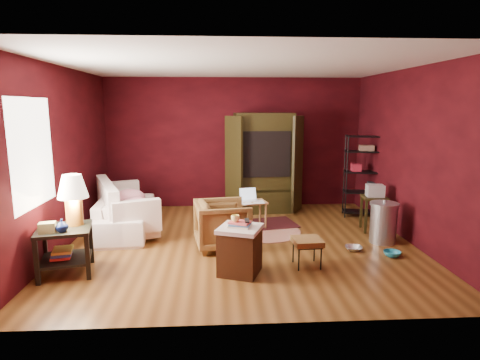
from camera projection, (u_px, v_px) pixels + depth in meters
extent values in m
cube|color=brown|center=(241.00, 243.00, 6.55)|extent=(5.50, 5.00, 0.02)
cube|color=white|center=(241.00, 64.00, 6.04)|extent=(5.50, 5.00, 0.02)
cube|color=#43090F|center=(234.00, 143.00, 8.76)|extent=(5.50, 0.02, 2.80)
cube|color=#43090F|center=(256.00, 190.00, 3.83)|extent=(5.50, 0.02, 2.80)
cube|color=#43090F|center=(61.00, 159.00, 6.13)|extent=(0.02, 5.00, 2.80)
cube|color=#43090F|center=(412.00, 156.00, 6.45)|extent=(0.02, 5.00, 2.80)
cube|color=white|center=(32.00, 153.00, 5.12)|extent=(0.02, 1.20, 1.40)
imported|color=beige|center=(126.00, 207.00, 7.14)|extent=(0.77, 2.17, 0.83)
imported|color=black|center=(222.00, 222.00, 6.24)|extent=(0.86, 0.90, 0.82)
imported|color=silver|center=(354.00, 242.00, 6.15)|extent=(0.27, 0.12, 0.26)
imported|color=teal|center=(392.00, 248.00, 5.91)|extent=(0.26, 0.15, 0.25)
imported|color=#0D1744|center=(62.00, 226.00, 5.05)|extent=(0.19, 0.20, 0.16)
imported|color=#FFEA7C|center=(235.00, 218.00, 5.19)|extent=(0.13, 0.11, 0.11)
cube|color=black|center=(64.00, 229.00, 5.23)|extent=(0.79, 0.79, 0.04)
cube|color=black|center=(66.00, 259.00, 5.31)|extent=(0.74, 0.74, 0.03)
cube|color=black|center=(36.00, 262.00, 4.93)|extent=(0.07, 0.07, 0.61)
cube|color=black|center=(88.00, 257.00, 5.09)|extent=(0.07, 0.07, 0.61)
cube|color=black|center=(45.00, 246.00, 5.49)|extent=(0.07, 0.07, 0.61)
cube|color=black|center=(91.00, 242.00, 5.65)|extent=(0.07, 0.07, 0.61)
cylinder|color=orange|center=(74.00, 211.00, 5.34)|extent=(0.26, 0.26, 0.37)
cone|color=#F2E5C6|center=(72.00, 186.00, 5.27)|extent=(0.47, 0.47, 0.31)
cube|color=#918C4F|center=(47.00, 228.00, 5.02)|extent=(0.22, 0.17, 0.13)
cube|color=#D34834|center=(61.00, 256.00, 5.28)|extent=(0.30, 0.35, 0.03)
cube|color=blue|center=(62.00, 253.00, 5.28)|extent=(0.30, 0.35, 0.03)
cube|color=#EEE74F|center=(63.00, 250.00, 5.28)|extent=(0.30, 0.35, 0.03)
cube|color=beige|center=(128.00, 216.00, 7.17)|extent=(1.36, 1.95, 0.38)
cube|color=beige|center=(108.00, 204.00, 6.98)|extent=(0.82, 1.73, 0.76)
cube|color=beige|center=(137.00, 217.00, 6.33)|extent=(0.77, 0.44, 0.52)
cube|color=beige|center=(120.00, 194.00, 7.93)|extent=(0.77, 0.44, 0.52)
ellipsoid|color=#D71E4B|center=(135.00, 205.00, 6.67)|extent=(0.64, 0.64, 0.26)
ellipsoid|color=#D71E4B|center=(130.00, 198.00, 7.13)|extent=(0.71, 0.71, 0.30)
ellipsoid|color=beige|center=(125.00, 195.00, 7.56)|extent=(0.59, 0.59, 0.25)
cube|color=#43210F|center=(240.00, 252.00, 5.29)|extent=(0.63, 0.63, 0.59)
cube|color=beige|center=(240.00, 229.00, 5.23)|extent=(0.67, 0.67, 0.05)
cube|color=beige|center=(240.00, 226.00, 5.22)|extent=(0.34, 0.30, 0.02)
cube|color=#4D80B4|center=(240.00, 224.00, 5.22)|extent=(0.32, 0.27, 0.02)
cube|color=#CE4E4D|center=(240.00, 222.00, 5.21)|extent=(0.32, 0.29, 0.02)
cube|color=black|center=(247.00, 221.00, 5.21)|extent=(0.06, 0.17, 0.02)
cube|color=black|center=(307.00, 241.00, 5.52)|extent=(0.41, 0.41, 0.08)
cube|color=black|center=(307.00, 245.00, 5.52)|extent=(0.37, 0.37, 0.02)
cylinder|color=black|center=(299.00, 260.00, 5.38)|extent=(0.02, 0.02, 0.32)
cylinder|color=black|center=(321.00, 259.00, 5.42)|extent=(0.02, 0.02, 0.32)
cylinder|color=black|center=(293.00, 252.00, 5.68)|extent=(0.02, 0.02, 0.32)
cylinder|color=black|center=(314.00, 251.00, 5.72)|extent=(0.02, 0.02, 0.32)
cylinder|color=beige|center=(264.00, 231.00, 7.11)|extent=(1.66, 1.66, 0.01)
cube|color=#52151A|center=(265.00, 224.00, 7.53)|extent=(1.28, 0.99, 0.01)
cube|color=tan|center=(250.00, 202.00, 7.26)|extent=(0.65, 0.52, 0.03)
cylinder|color=tan|center=(239.00, 218.00, 7.08)|extent=(0.04, 0.04, 0.48)
cylinder|color=tan|center=(266.00, 216.00, 7.22)|extent=(0.04, 0.04, 0.48)
cylinder|color=tan|center=(234.00, 214.00, 7.39)|extent=(0.04, 0.04, 0.48)
cylinder|color=tan|center=(260.00, 212.00, 7.52)|extent=(0.04, 0.04, 0.48)
cube|color=silver|center=(249.00, 201.00, 7.28)|extent=(0.34, 0.27, 0.02)
cube|color=silver|center=(248.00, 194.00, 7.36)|extent=(0.31, 0.13, 0.21)
cube|color=white|center=(245.00, 203.00, 7.14)|extent=(0.30, 0.34, 0.00)
cube|color=white|center=(258.00, 202.00, 7.21)|extent=(0.21, 0.30, 0.00)
cube|color=black|center=(263.00, 163.00, 8.36)|extent=(1.23, 0.72, 2.06)
cube|color=black|center=(264.00, 153.00, 8.22)|extent=(1.00, 0.54, 0.92)
cube|color=black|center=(234.00, 165.00, 7.99)|extent=(0.34, 0.42, 1.95)
cube|color=black|center=(297.00, 164.00, 8.14)|extent=(0.30, 0.44, 1.95)
cube|color=#323438|center=(264.00, 158.00, 8.29)|extent=(0.70, 0.58, 0.56)
cube|color=black|center=(266.00, 160.00, 8.02)|extent=(0.54, 0.04, 0.43)
cube|color=black|center=(264.00, 189.00, 8.41)|extent=(1.00, 0.60, 0.05)
cylinder|color=black|center=(347.00, 177.00, 7.86)|extent=(0.03, 0.03, 1.63)
cylinder|color=black|center=(387.00, 178.00, 7.78)|extent=(0.03, 0.03, 1.63)
cylinder|color=black|center=(344.00, 175.00, 8.18)|extent=(0.03, 0.03, 1.63)
cylinder|color=black|center=(383.00, 175.00, 8.10)|extent=(0.03, 0.03, 1.63)
cube|color=black|center=(363.00, 212.00, 8.11)|extent=(0.84, 0.47, 0.02)
cube|color=black|center=(364.00, 192.00, 8.04)|extent=(0.84, 0.47, 0.02)
cube|color=black|center=(365.00, 172.00, 7.97)|extent=(0.84, 0.47, 0.02)
cube|color=black|center=(366.00, 152.00, 7.89)|extent=(0.84, 0.47, 0.02)
cube|color=black|center=(367.00, 136.00, 7.84)|extent=(0.84, 0.47, 0.02)
cube|color=maroon|center=(356.00, 167.00, 7.97)|extent=(0.22, 0.25, 0.14)
cube|color=#32343F|center=(374.00, 187.00, 8.00)|extent=(0.26, 0.26, 0.18)
cube|color=#7F5E4C|center=(366.00, 148.00, 7.88)|extent=(0.30, 0.22, 0.11)
cube|color=black|center=(375.00, 198.00, 7.07)|extent=(0.46, 0.46, 0.04)
cube|color=black|center=(366.00, 217.00, 6.96)|extent=(0.05, 0.05, 0.60)
cube|color=black|center=(387.00, 217.00, 6.94)|extent=(0.05, 0.05, 0.60)
cube|color=black|center=(361.00, 211.00, 7.31)|extent=(0.05, 0.05, 0.60)
cube|color=black|center=(381.00, 212.00, 7.28)|extent=(0.05, 0.05, 0.60)
cube|color=silver|center=(375.00, 191.00, 7.04)|extent=(0.32, 0.26, 0.21)
cylinder|color=#B9B8C1|center=(383.00, 224.00, 6.49)|extent=(0.45, 0.45, 0.62)
cylinder|color=#B9B8C1|center=(384.00, 204.00, 6.44)|extent=(0.50, 0.50, 0.04)
sphere|color=#B9B8C1|center=(385.00, 202.00, 6.43)|extent=(0.07, 0.07, 0.06)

